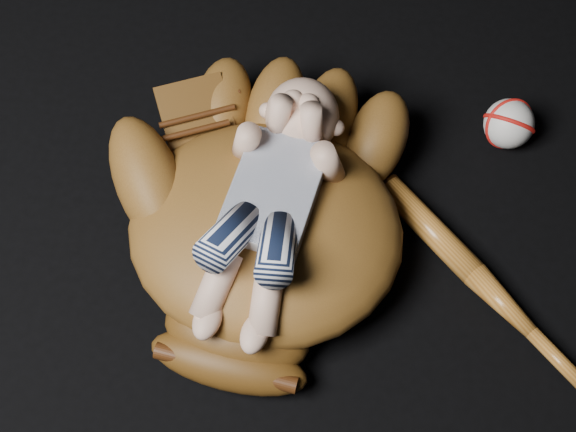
% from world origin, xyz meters
% --- Properties ---
extents(baseball_glove, '(0.55, 0.60, 0.16)m').
position_xyz_m(baseball_glove, '(-0.13, -0.00, 0.08)').
color(baseball_glove, '#5C3713').
rests_on(baseball_glove, ground).
extents(newborn_baby, '(0.26, 0.41, 0.15)m').
position_xyz_m(newborn_baby, '(-0.12, -0.01, 0.14)').
color(newborn_baby, '#D7A78A').
rests_on(newborn_baby, baseball_glove).
extents(baseball_bat, '(0.29, 0.33, 0.04)m').
position_xyz_m(baseball_bat, '(0.17, -0.05, 0.02)').
color(baseball_bat, '#A96320').
rests_on(baseball_bat, ground).
extents(baseball, '(0.07, 0.07, 0.07)m').
position_xyz_m(baseball, '(0.22, 0.20, 0.04)').
color(baseball, silver).
rests_on(baseball, ground).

